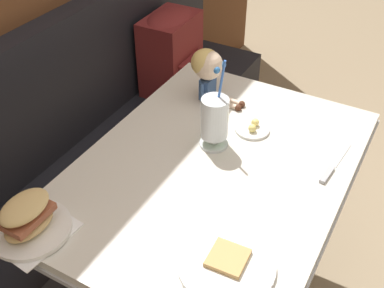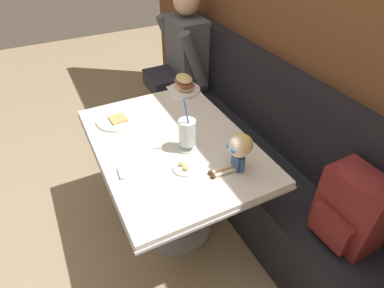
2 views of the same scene
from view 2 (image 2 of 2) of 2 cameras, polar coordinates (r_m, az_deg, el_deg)
name	(u,v)px [view 2 (image 2 of 2)]	position (r m, az deg, el deg)	size (l,w,h in m)	color
ground_plane	(152,236)	(2.28, -7.10, -15.77)	(8.00, 8.00, 0.00)	#998466
wood_panel_wall	(312,34)	(2.02, 20.26, 17.71)	(4.40, 0.08, 2.40)	brown
booth_bench	(257,164)	(2.31, 11.29, -3.45)	(2.60, 0.48, 1.00)	black
diner_table	(173,168)	(1.91, -3.31, -4.25)	(1.11, 0.81, 0.74)	silver
toast_plate	(118,120)	(1.99, -12.90, 4.17)	(0.25, 0.25, 0.03)	white
milkshake_glass	(187,134)	(1.67, -0.85, 1.79)	(0.10, 0.10, 0.32)	silver
sandwich_plate	(184,85)	(2.24, -1.39, 10.33)	(0.22, 0.22, 0.12)	white
butter_saucer	(185,168)	(1.61, -1.32, -4.15)	(0.12, 0.12, 0.04)	white
butter_knife	(122,178)	(1.60, -12.19, -5.87)	(0.24, 0.04, 0.01)	silver
seated_doll	(239,148)	(1.55, 8.31, -0.69)	(0.12, 0.22, 0.20)	#385689
backpack	(354,206)	(1.73, 26.48, -9.73)	(0.30, 0.25, 0.41)	maroon
diner_patron	(183,53)	(2.86, -1.62, 15.69)	(0.55, 0.48, 0.81)	#4C5156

